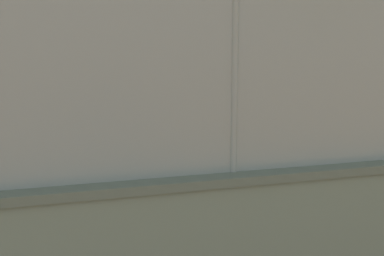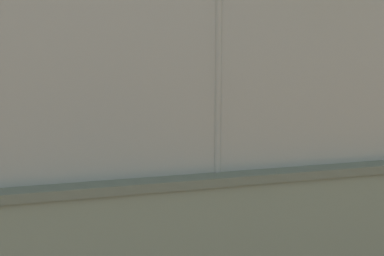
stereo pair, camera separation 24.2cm
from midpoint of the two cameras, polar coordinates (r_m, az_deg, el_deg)
ground_plane at (r=15.79m, az=-11.40°, el=-0.82°), size 260.00×260.00×0.00m
fence_panel_on_wall at (r=3.76m, az=-19.96°, el=8.68°), size 28.74×0.67×2.11m
player_crossing_court at (r=10.71m, az=16.16°, el=-0.97°), size 1.04×0.86×1.48m
player_foreground_swinging at (r=18.29m, az=6.95°, el=3.58°), size 0.73×1.26×1.59m
player_baseline_waiting at (r=17.53m, az=-19.95°, el=2.87°), size 1.02×0.70×1.60m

